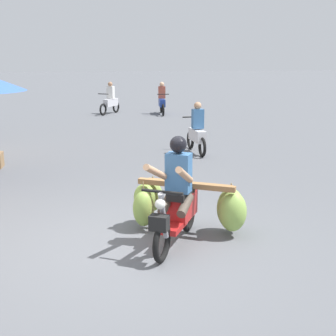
{
  "coord_description": "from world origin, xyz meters",
  "views": [
    {
      "loc": [
        -0.29,
        -6.43,
        2.72
      ],
      "look_at": [
        0.57,
        1.0,
        0.9
      ],
      "focal_mm": 51.57,
      "sensor_mm": 36.0,
      "label": 1
    }
  ],
  "objects_px": {
    "motorbike_distant_ahead_left": "(110,101)",
    "motorbike_distant_ahead_right": "(197,133)",
    "motorbike_main_loaded": "(187,203)",
    "motorbike_distant_far_ahead": "(162,101)"
  },
  "relations": [
    {
      "from": "motorbike_distant_ahead_left",
      "to": "motorbike_distant_ahead_right",
      "type": "xyz_separation_m",
      "value": [
        2.32,
        -8.76,
        0.0
      ]
    },
    {
      "from": "motorbike_main_loaded",
      "to": "motorbike_distant_far_ahead",
      "type": "xyz_separation_m",
      "value": [
        1.12,
        14.36,
        0.05
      ]
    },
    {
      "from": "motorbike_distant_ahead_right",
      "to": "motorbike_distant_ahead_left",
      "type": "bearing_deg",
      "value": 104.85
    },
    {
      "from": "motorbike_main_loaded",
      "to": "motorbike_distant_ahead_left",
      "type": "relative_size",
      "value": 1.37
    },
    {
      "from": "motorbike_distant_ahead_right",
      "to": "motorbike_distant_far_ahead",
      "type": "xyz_separation_m",
      "value": [
        -0.07,
        8.41,
        0.0
      ]
    },
    {
      "from": "motorbike_main_loaded",
      "to": "motorbike_distant_ahead_right",
      "type": "distance_m",
      "value": 6.06
    },
    {
      "from": "motorbike_distant_ahead_left",
      "to": "motorbike_distant_far_ahead",
      "type": "height_order",
      "value": "same"
    },
    {
      "from": "motorbike_main_loaded",
      "to": "motorbike_distant_ahead_left",
      "type": "bearing_deg",
      "value": 94.38
    },
    {
      "from": "motorbike_distant_far_ahead",
      "to": "motorbike_distant_ahead_left",
      "type": "bearing_deg",
      "value": 171.21
    },
    {
      "from": "motorbike_main_loaded",
      "to": "motorbike_distant_far_ahead",
      "type": "relative_size",
      "value": 1.21
    }
  ]
}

